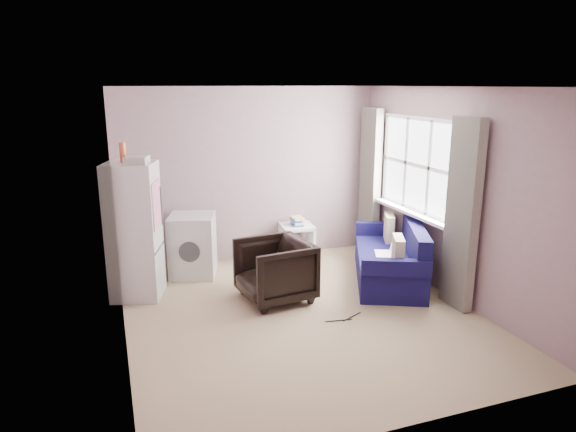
% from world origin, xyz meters
% --- Properties ---
extents(room, '(3.84, 4.24, 2.54)m').
position_xyz_m(room, '(0.02, 0.01, 1.25)').
color(room, '#9B8465').
rests_on(room, ground).
extents(armchair, '(0.83, 0.87, 0.81)m').
position_xyz_m(armchair, '(-0.15, 0.51, 0.41)').
color(armchair, black).
rests_on(armchair, ground).
extents(fridge, '(0.71, 0.71, 1.87)m').
position_xyz_m(fridge, '(-1.69, 1.18, 0.84)').
color(fridge, '#B5B5B5').
rests_on(fridge, ground).
extents(washing_machine, '(0.74, 0.74, 0.83)m').
position_xyz_m(washing_machine, '(-0.94, 1.67, 0.43)').
color(washing_machine, '#B5B5B5').
rests_on(washing_machine, ground).
extents(side_table, '(0.51, 0.51, 0.63)m').
position_xyz_m(side_table, '(0.63, 1.84, 0.30)').
color(side_table, white).
rests_on(side_table, ground).
extents(sofa, '(1.47, 1.94, 0.79)m').
position_xyz_m(sofa, '(1.51, 0.59, 0.29)').
color(sofa, '#120F46').
rests_on(sofa, ground).
extents(window_dressing, '(0.17, 2.62, 2.18)m').
position_xyz_m(window_dressing, '(1.78, 0.70, 1.11)').
color(window_dressing, white).
rests_on(window_dressing, ground).
extents(floor_cables, '(0.48, 0.15, 0.01)m').
position_xyz_m(floor_cables, '(0.41, -0.28, 0.01)').
color(floor_cables, black).
rests_on(floor_cables, ground).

